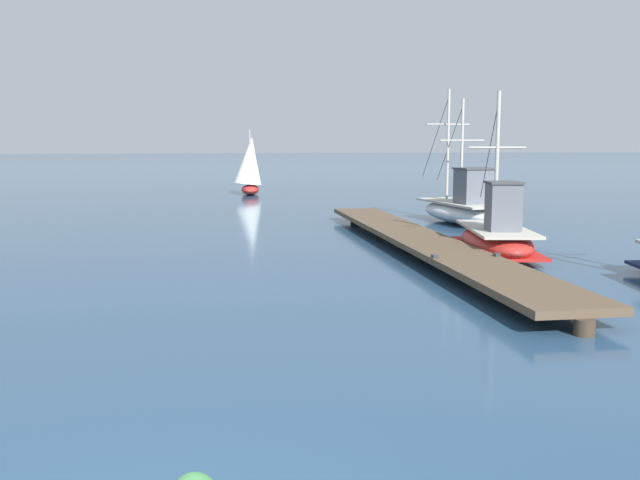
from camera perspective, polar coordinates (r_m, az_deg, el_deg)
floating_dock at (r=21.49m, az=8.00°, el=-0.01°), size 2.35×19.11×0.53m
fishing_boat_0 at (r=21.12m, az=13.90°, el=0.25°), size 2.44×4.81×4.69m
fishing_boat_2 at (r=29.20m, az=11.46°, el=2.55°), size 3.04×6.70×5.42m
distant_sailboat at (r=44.77m, az=-5.60°, el=5.84°), size 2.09×3.46×3.98m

